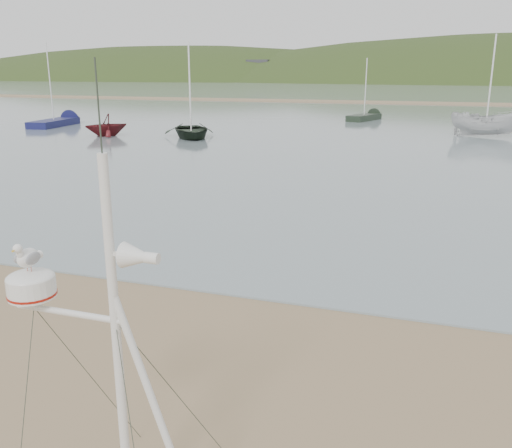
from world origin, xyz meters
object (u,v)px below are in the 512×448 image
(boat_dark, at_px, (190,102))
(sailboat_blue_near, at_px, (66,121))
(sailboat_dark_mid, at_px, (371,116))
(mast_rig, at_px, (115,418))
(boat_white, at_px, (489,102))
(boat_red, at_px, (105,115))

(boat_dark, height_order, sailboat_blue_near, sailboat_blue_near)
(boat_dark, xyz_separation_m, sailboat_dark_mid, (9.13, 17.25, -1.97))
(boat_dark, relative_size, sailboat_blue_near, 0.65)
(boat_dark, bearing_deg, sailboat_dark_mid, 30.99)
(mast_rig, distance_m, boat_white, 34.80)
(boat_white, relative_size, sailboat_dark_mid, 0.77)
(boat_red, distance_m, sailboat_blue_near, 9.94)
(boat_dark, xyz_separation_m, boat_white, (17.74, 6.58, -0.04))
(mast_rig, xyz_separation_m, boat_white, (5.50, 34.34, 1.20))
(boat_white, distance_m, sailboat_dark_mid, 13.84)
(mast_rig, height_order, boat_dark, boat_dark)
(sailboat_dark_mid, bearing_deg, boat_white, -51.11)
(boat_red, height_order, sailboat_blue_near, sailboat_blue_near)
(boat_red, bearing_deg, sailboat_dark_mid, 89.05)
(sailboat_blue_near, bearing_deg, mast_rig, -52.08)
(boat_dark, height_order, boat_red, boat_dark)
(mast_rig, height_order, sailboat_blue_near, sailboat_blue_near)
(boat_white, bearing_deg, boat_dark, 108.83)
(sailboat_blue_near, bearing_deg, boat_white, 2.51)
(mast_rig, xyz_separation_m, boat_red, (-17.90, 26.91, 0.37))
(boat_red, height_order, sailboat_dark_mid, sailboat_dark_mid)
(mast_rig, bearing_deg, sailboat_dark_mid, 93.94)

